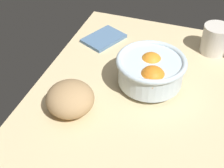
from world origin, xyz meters
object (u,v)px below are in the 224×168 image
fruit_bowl (151,70)px  mug (216,40)px  napkin_folded (104,38)px  bread_loaf (70,99)px

fruit_bowl → mug: 29.57cm
fruit_bowl → mug: fruit_bowl is taller
fruit_bowl → napkin_folded: 29.63cm
fruit_bowl → mug: (-24.67, 16.27, -1.12)cm
fruit_bowl → bread_loaf: (17.13, -17.92, -1.66)cm
fruit_bowl → bread_loaf: fruit_bowl is taller
bread_loaf → mug: mug is taller
bread_loaf → napkin_folded: (-36.41, -3.92, -3.77)cm
bread_loaf → napkin_folded: 36.81cm
fruit_bowl → napkin_folded: (-19.28, -21.84, -5.43)cm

